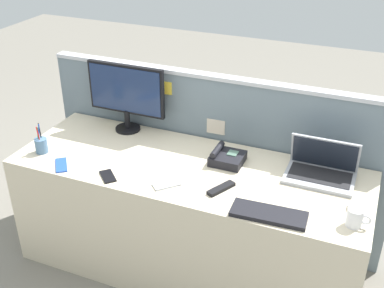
{
  "coord_description": "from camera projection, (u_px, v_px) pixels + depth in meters",
  "views": [
    {
      "loc": [
        0.92,
        -2.15,
        2.15
      ],
      "look_at": [
        0.0,
        0.05,
        0.84
      ],
      "focal_mm": 45.34,
      "sensor_mm": 36.0,
      "label": 1
    }
  ],
  "objects": [
    {
      "name": "ground_plane",
      "position": [
        189.0,
        263.0,
        3.08
      ],
      "size": [
        10.0,
        10.0,
        0.0
      ],
      "primitive_type": "plane",
      "color": "slate"
    },
    {
      "name": "desk",
      "position": [
        189.0,
        218.0,
        2.91
      ],
      "size": [
        2.03,
        0.72,
        0.72
      ],
      "primitive_type": "cube",
      "color": "beige",
      "rests_on": "ground_plane"
    },
    {
      "name": "cubicle_divider",
      "position": [
        213.0,
        157.0,
        3.14
      ],
      "size": [
        2.22,
        0.08,
        1.13
      ],
      "color": "slate",
      "rests_on": "ground_plane"
    },
    {
      "name": "desktop_monitor",
      "position": [
        126.0,
        92.0,
        3.03
      ],
      "size": [
        0.52,
        0.16,
        0.44
      ],
      "color": "black",
      "rests_on": "desk"
    },
    {
      "name": "laptop",
      "position": [
        321.0,
        168.0,
        2.62
      ],
      "size": [
        0.37,
        0.25,
        0.21
      ],
      "color": "#9EA0A8",
      "rests_on": "desk"
    },
    {
      "name": "desk_phone",
      "position": [
        226.0,
        158.0,
        2.76
      ],
      "size": [
        0.18,
        0.18,
        0.09
      ],
      "color": "black",
      "rests_on": "desk"
    },
    {
      "name": "keyboard_main",
      "position": [
        269.0,
        214.0,
        2.33
      ],
      "size": [
        0.37,
        0.16,
        0.02
      ],
      "primitive_type": "cube",
      "rotation": [
        0.0,
        0.0,
        0.06
      ],
      "color": "black",
      "rests_on": "desk"
    },
    {
      "name": "computer_mouse_right_hand",
      "position": [
        354.0,
        207.0,
        2.37
      ],
      "size": [
        0.07,
        0.11,
        0.03
      ],
      "primitive_type": "ellipsoid",
      "rotation": [
        0.0,
        0.0,
        0.1
      ],
      "color": "#B2B5BC",
      "rests_on": "desk"
    },
    {
      "name": "pen_cup",
      "position": [
        41.0,
        145.0,
        2.86
      ],
      "size": [
        0.07,
        0.07,
        0.18
      ],
      "color": "#4C7093",
      "rests_on": "desk"
    },
    {
      "name": "cell_phone_silver_slab",
      "position": [
        167.0,
        184.0,
        2.57
      ],
      "size": [
        0.15,
        0.15,
        0.01
      ],
      "primitive_type": "cube",
      "rotation": [
        0.0,
        0.0,
        -0.76
      ],
      "color": "#B7BAC1",
      "rests_on": "desk"
    },
    {
      "name": "cell_phone_blue_case",
      "position": [
        61.0,
        165.0,
        2.74
      ],
      "size": [
        0.14,
        0.16,
        0.01
      ],
      "primitive_type": "cube",
      "rotation": [
        0.0,
        0.0,
        0.66
      ],
      "color": "blue",
      "rests_on": "desk"
    },
    {
      "name": "cell_phone_black_slab",
      "position": [
        108.0,
        176.0,
        2.64
      ],
      "size": [
        0.14,
        0.14,
        0.01
      ],
      "primitive_type": "cube",
      "rotation": [
        0.0,
        0.0,
        0.81
      ],
      "color": "black",
      "rests_on": "desk"
    },
    {
      "name": "tv_remote",
      "position": [
        221.0,
        188.0,
        2.53
      ],
      "size": [
        0.12,
        0.17,
        0.02
      ],
      "primitive_type": "cube",
      "rotation": [
        0.0,
        0.0,
        -0.47
      ],
      "color": "black",
      "rests_on": "desk"
    },
    {
      "name": "coffee_mug",
      "position": [
        355.0,
        218.0,
        2.25
      ],
      "size": [
        0.11,
        0.08,
        0.09
      ],
      "color": "white",
      "rests_on": "desk"
    }
  ]
}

